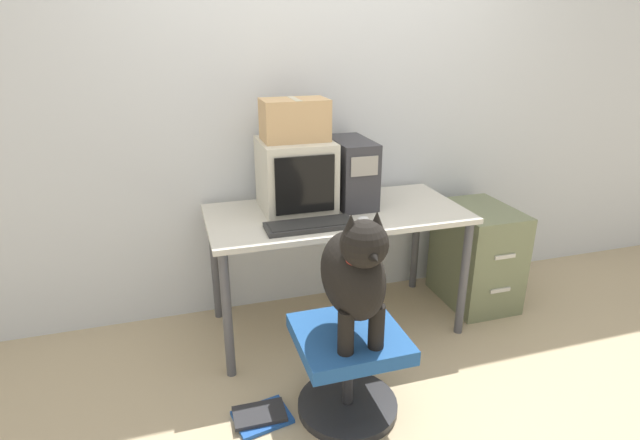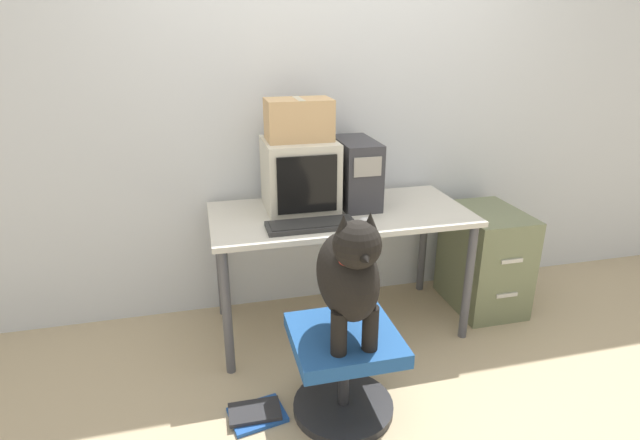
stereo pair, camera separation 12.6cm
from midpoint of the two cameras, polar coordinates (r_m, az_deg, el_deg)
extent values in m
plane|color=tan|center=(2.94, 5.35, -15.41)|extent=(12.00, 12.00, 0.00)
cube|color=silver|center=(3.14, 1.46, 12.95)|extent=(8.00, 0.05, 2.60)
cube|color=beige|center=(2.88, 3.55, 0.66)|extent=(1.48, 0.71, 0.03)
cylinder|color=#4C4C51|center=(2.66, -9.24, -10.49)|extent=(0.05, 0.05, 0.72)
cylinder|color=#4C4C51|center=(3.05, 17.72, -6.87)|extent=(0.05, 0.05, 0.72)
cylinder|color=#4C4C51|center=(3.19, -10.24, -4.89)|extent=(0.05, 0.05, 0.72)
cylinder|color=#4C4C51|center=(3.53, 12.71, -2.49)|extent=(0.05, 0.05, 0.72)
cube|color=beige|center=(2.87, -1.09, 5.18)|extent=(0.40, 0.40, 0.40)
cube|color=black|center=(2.68, -0.11, 4.03)|extent=(0.33, 0.01, 0.32)
cube|color=#333338|center=(2.96, 5.34, 5.41)|extent=(0.21, 0.40, 0.39)
cube|color=#9E998E|center=(2.75, 6.80, 6.04)|extent=(0.16, 0.01, 0.11)
cube|color=#2D2D2D|center=(2.64, 0.35, -0.62)|extent=(0.48, 0.18, 0.02)
cube|color=#292928|center=(2.63, 0.35, -0.33)|extent=(0.44, 0.15, 0.00)
ellipsoid|color=silver|center=(2.73, 6.51, 0.03)|extent=(0.06, 0.04, 0.03)
cylinder|color=#262628|center=(2.60, 4.15, -20.46)|extent=(0.49, 0.49, 0.04)
cylinder|color=#262628|center=(2.48, 4.26, -17.25)|extent=(0.05, 0.05, 0.33)
cube|color=#1E4C8C|center=(2.36, 4.39, -13.43)|extent=(0.48, 0.47, 0.07)
ellipsoid|color=black|center=(2.17, 4.79, -6.40)|extent=(0.25, 0.45, 0.37)
cylinder|color=black|center=(2.15, 3.89, -12.74)|extent=(0.07, 0.07, 0.21)
cylinder|color=black|center=(2.19, 7.44, -12.18)|extent=(0.07, 0.07, 0.21)
sphere|color=black|center=(1.98, 6.09, -2.85)|extent=(0.20, 0.20, 0.20)
cone|color=black|center=(1.91, 6.97, -4.30)|extent=(0.09, 0.10, 0.09)
cone|color=black|center=(1.94, 4.57, -0.61)|extent=(0.07, 0.07, 0.09)
cone|color=black|center=(1.98, 7.58, -0.33)|extent=(0.07, 0.07, 0.09)
torus|color=red|center=(2.04, 5.78, -4.50)|extent=(0.14, 0.14, 0.02)
cube|color=#6B7251|center=(3.47, 19.27, -4.24)|extent=(0.41, 0.55, 0.66)
cube|color=beige|center=(3.21, 22.16, -4.38)|extent=(0.14, 0.01, 0.02)
cube|color=beige|center=(3.31, 21.61, -8.01)|extent=(0.14, 0.01, 0.02)
cube|color=tan|center=(2.80, -1.13, 11.40)|extent=(0.36, 0.23, 0.23)
cube|color=beige|center=(2.79, -1.15, 13.72)|extent=(0.04, 0.22, 0.00)
cube|color=#1E4C9E|center=(2.57, -5.67, -21.29)|extent=(0.29, 0.24, 0.02)
cube|color=#262628|center=(2.56, -5.99, -20.97)|extent=(0.25, 0.16, 0.02)
camera|label=1|loc=(0.06, -88.56, 0.55)|focal=28.00mm
camera|label=2|loc=(0.06, 91.44, -0.55)|focal=28.00mm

